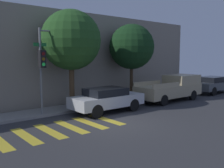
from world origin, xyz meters
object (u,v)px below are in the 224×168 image
object	(u,v)px
pickup_truck	(172,88)
sedan_middle	(213,84)
sedan_near_corner	(107,99)
tree_midblock	(132,47)
traffic_light_pole	(49,56)
tree_near_corner	(71,40)

from	to	relation	value
pickup_truck	sedan_middle	bearing A→B (deg)	-0.00
sedan_near_corner	pickup_truck	distance (m)	6.03
sedan_near_corner	tree_midblock	world-z (taller)	tree_midblock
traffic_light_pole	sedan_near_corner	distance (m)	3.99
traffic_light_pole	sedan_middle	size ratio (longest dim) A/B	1.06
tree_near_corner	tree_midblock	distance (m)	4.94
sedan_near_corner	sedan_middle	world-z (taller)	sedan_middle
traffic_light_pole	tree_midblock	world-z (taller)	tree_midblock
sedan_middle	traffic_light_pole	bearing A→B (deg)	175.08
sedan_near_corner	traffic_light_pole	bearing A→B (deg)	156.32
sedan_middle	tree_midblock	bearing A→B (deg)	166.94
sedan_middle	tree_near_corner	distance (m)	13.54
traffic_light_pole	pickup_truck	bearing A→B (deg)	-8.08
pickup_truck	sedan_near_corner	bearing A→B (deg)	-180.00
sedan_near_corner	tree_midblock	bearing A→B (deg)	26.48
pickup_truck	tree_near_corner	world-z (taller)	tree_near_corner
tree_near_corner	tree_midblock	world-z (taller)	tree_near_corner
traffic_light_pole	tree_midblock	size ratio (longest dim) A/B	0.85
sedan_near_corner	sedan_middle	xyz separation A→B (m)	(11.81, 0.00, 0.02)
tree_near_corner	tree_midblock	size ratio (longest dim) A/B	1.08
tree_near_corner	pickup_truck	bearing A→B (deg)	-14.54
sedan_near_corner	pickup_truck	size ratio (longest dim) A/B	0.79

